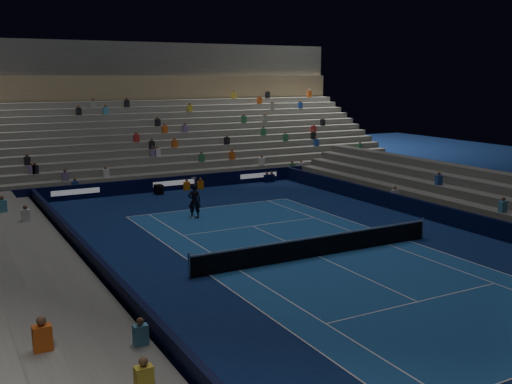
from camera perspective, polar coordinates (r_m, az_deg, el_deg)
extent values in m
plane|color=#0D1F53|center=(27.71, 6.00, -6.16)|extent=(90.00, 90.00, 0.00)
cube|color=#1B4F96|center=(27.71, 6.00, -6.15)|extent=(10.97, 23.77, 0.01)
cube|color=black|center=(43.65, -7.90, 0.83)|extent=(44.00, 0.25, 1.00)
cube|color=black|center=(33.88, 19.66, -2.69)|extent=(0.25, 37.00, 1.00)
cube|color=black|center=(23.66, -13.91, -8.20)|extent=(0.25, 37.00, 1.00)
cube|color=slate|center=(44.61, -8.35, 0.71)|extent=(44.00, 1.00, 0.50)
cube|color=slate|center=(45.50, -8.80, 1.22)|extent=(44.00, 1.00, 1.00)
cube|color=slate|center=(46.39, -9.23, 1.71)|extent=(44.00, 1.00, 1.50)
cube|color=slate|center=(47.28, -9.65, 2.18)|extent=(44.00, 1.00, 2.00)
cube|color=slate|center=(48.18, -10.05, 2.63)|extent=(44.00, 1.00, 2.50)
cube|color=slate|center=(49.08, -10.44, 3.06)|extent=(44.00, 1.00, 3.00)
cube|color=slate|center=(49.99, -10.81, 3.48)|extent=(44.00, 1.00, 3.50)
cube|color=slate|center=(50.91, -11.17, 3.89)|extent=(44.00, 1.00, 4.00)
cube|color=slate|center=(51.83, -11.52, 4.28)|extent=(44.00, 1.00, 4.50)
cube|color=slate|center=(52.75, -11.85, 4.65)|extent=(44.00, 1.00, 5.00)
cube|color=slate|center=(53.68, -12.18, 5.01)|extent=(44.00, 1.00, 5.50)
cube|color=slate|center=(54.61, -12.49, 5.36)|extent=(44.00, 1.00, 6.00)
cube|color=#917D59|center=(55.43, -13.00, 9.67)|extent=(44.00, 0.60, 2.20)
cube|color=#494A47|center=(56.79, -13.51, 12.30)|extent=(44.00, 2.40, 3.00)
cube|color=#62615D|center=(34.53, 20.53, -2.92)|extent=(1.00, 37.00, 0.50)
cube|color=#62615D|center=(35.22, 21.62, -2.32)|extent=(1.00, 37.00, 1.00)
cube|color=#62615D|center=(35.93, 22.67, -1.73)|extent=(1.00, 37.00, 1.50)
cube|color=slate|center=(23.57, -15.78, -9.02)|extent=(1.00, 37.00, 0.50)
cube|color=slate|center=(23.31, -18.23, -8.74)|extent=(1.00, 37.00, 1.00)
cube|color=slate|center=(23.09, -20.73, -8.44)|extent=(1.00, 37.00, 1.50)
cube|color=slate|center=(22.92, -23.27, -8.11)|extent=(1.00, 37.00, 2.00)
cylinder|color=#B2B2B7|center=(24.62, -6.43, -7.05)|extent=(0.10, 0.10, 1.10)
cylinder|color=#B2B2B7|center=(31.53, 15.66, -3.35)|extent=(0.10, 0.10, 1.10)
cube|color=black|center=(27.58, 6.02, -5.27)|extent=(12.80, 0.03, 0.90)
cube|color=white|center=(27.45, 6.04, -4.28)|extent=(12.80, 0.04, 0.08)
imported|color=black|center=(34.83, -5.91, -0.87)|extent=(0.86, 0.71, 2.02)
cube|color=black|center=(42.30, -9.29, 0.24)|extent=(0.55, 0.65, 0.67)
cylinder|color=black|center=(41.81, -9.08, 0.40)|extent=(0.18, 0.36, 0.16)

